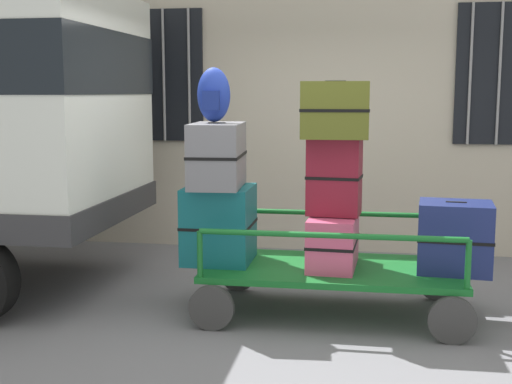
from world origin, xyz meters
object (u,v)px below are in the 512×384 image
object	(u,v)px
suitcase_midleft_bottom	(333,241)
suitcase_midleft_top	(335,110)
suitcase_left_middle	(217,155)
suitcase_midleft_middle	(334,177)
backpack	(214,95)
suitcase_left_bottom	(219,224)
luggage_cart	(333,275)
suitcase_center_bottom	(455,237)

from	to	relation	value
suitcase_midleft_bottom	suitcase_midleft_top	bearing A→B (deg)	-90.00
suitcase_left_middle	suitcase_midleft_middle	xyz separation A→B (m)	(0.95, 0.05, -0.17)
suitcase_midleft_bottom	suitcase_midleft_middle	distance (m)	0.53
suitcase_midleft_bottom	backpack	xyz separation A→B (m)	(-0.98, 0.00, 1.17)
suitcase_left_bottom	luggage_cart	bearing A→B (deg)	-1.99
luggage_cart	suitcase_midleft_top	size ratio (longest dim) A/B	3.96
suitcase_left_middle	suitcase_midleft_top	xyz separation A→B (m)	(0.95, -0.02, 0.37)
suitcase_center_bottom	backpack	bearing A→B (deg)	-179.98
suitcase_left_bottom	suitcase_midleft_top	distance (m)	1.35
suitcase_left_bottom	suitcase_midleft_top	xyz separation A→B (m)	(0.95, -0.06, 0.95)
luggage_cart	suitcase_midleft_top	world-z (taller)	suitcase_midleft_top
suitcase_midleft_top	suitcase_midleft_middle	bearing A→B (deg)	90.00
suitcase_left_middle	suitcase_center_bottom	world-z (taller)	suitcase_left_middle
suitcase_left_bottom	backpack	world-z (taller)	backpack
suitcase_left_middle	suitcase_midleft_bottom	distance (m)	1.18
suitcase_left_bottom	backpack	xyz separation A→B (m)	(-0.03, -0.03, 1.07)
suitcase_left_middle	backpack	bearing A→B (deg)	147.47
luggage_cart	suitcase_midleft_top	xyz separation A→B (m)	(0.00, -0.03, 1.34)
luggage_cart	suitcase_left_middle	size ratio (longest dim) A/B	2.98
suitcase_midleft_bottom	suitcase_center_bottom	size ratio (longest dim) A/B	1.12
suitcase_midleft_middle	suitcase_midleft_top	bearing A→B (deg)	-90.00
suitcase_left_middle	luggage_cart	bearing A→B (deg)	0.80
suitcase_midleft_top	suitcase_center_bottom	size ratio (longest dim) A/B	0.89
luggage_cart	backpack	xyz separation A→B (m)	(-0.98, 0.01, 1.45)
suitcase_midleft_top	suitcase_center_bottom	distance (m)	1.38
suitcase_midleft_top	backpack	distance (m)	0.99
suitcase_midleft_middle	suitcase_center_bottom	world-z (taller)	suitcase_midleft_middle
suitcase_midleft_top	backpack	world-z (taller)	backpack
suitcase_left_bottom	suitcase_center_bottom	xyz separation A→B (m)	(1.91, -0.03, -0.04)
suitcase_center_bottom	luggage_cart	bearing A→B (deg)	-179.60
suitcase_midleft_top	backpack	bearing A→B (deg)	177.88
suitcase_left_bottom	suitcase_left_middle	distance (m)	0.59
suitcase_left_middle	suitcase_midleft_middle	size ratio (longest dim) A/B	1.15
suitcase_left_bottom	suitcase_center_bottom	world-z (taller)	suitcase_left_bottom
suitcase_left_middle	backpack	distance (m)	0.49
suitcase_midleft_top	suitcase_midleft_bottom	bearing A→B (deg)	90.00
suitcase_midleft_middle	suitcase_center_bottom	xyz separation A→B (m)	(0.95, -0.03, -0.46)
luggage_cart	suitcase_center_bottom	size ratio (longest dim) A/B	3.51
luggage_cart	suitcase_left_bottom	size ratio (longest dim) A/B	3.35
suitcase_center_bottom	suitcase_left_bottom	bearing A→B (deg)	179.20
suitcase_center_bottom	backpack	size ratio (longest dim) A/B	1.38
suitcase_left_bottom	suitcase_center_bottom	size ratio (longest dim) A/B	1.05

